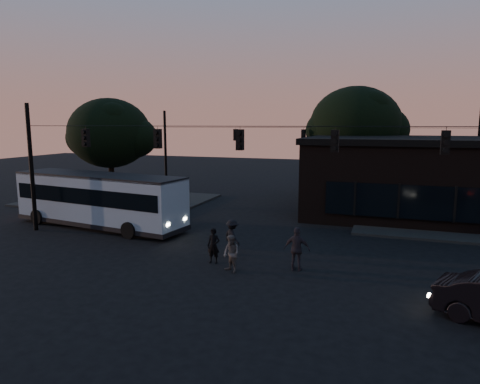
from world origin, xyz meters
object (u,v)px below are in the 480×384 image
(building, at_px, (422,177))
(pedestrian_a, at_px, (214,246))
(bus, at_px, (99,198))
(pedestrian_b, at_px, (231,254))
(pedestrian_c, at_px, (297,249))
(pedestrian_d, at_px, (232,237))

(building, xyz_separation_m, pedestrian_a, (-9.52, -14.14, -1.89))
(building, distance_m, bus, 21.38)
(pedestrian_b, bearing_deg, pedestrian_c, 54.91)
(building, relative_size, pedestrian_c, 7.99)
(pedestrian_a, bearing_deg, bus, 156.51)
(bus, distance_m, pedestrian_a, 10.25)
(pedestrian_b, distance_m, pedestrian_d, 2.53)
(building, xyz_separation_m, pedestrian_d, (-9.17, -12.62, -1.84))
(pedestrian_b, relative_size, pedestrian_c, 0.84)
(pedestrian_a, xyz_separation_m, pedestrian_c, (3.80, 0.26, 0.15))
(pedestrian_b, distance_m, pedestrian_c, 2.86)
(pedestrian_c, bearing_deg, pedestrian_b, 24.87)
(pedestrian_b, bearing_deg, bus, -173.49)
(pedestrian_a, xyz_separation_m, pedestrian_d, (0.35, 1.52, 0.05))
(building, height_order, pedestrian_d, building)
(pedestrian_b, height_order, pedestrian_c, pedestrian_c)
(bus, bearing_deg, pedestrian_b, -17.34)
(pedestrian_a, height_order, pedestrian_d, pedestrian_d)
(building, bearing_deg, pedestrian_c, -112.39)
(bus, xyz_separation_m, pedestrian_b, (10.52, -4.96, -1.03))
(bus, xyz_separation_m, pedestrian_c, (13.14, -3.84, -0.88))
(bus, height_order, pedestrian_b, bus)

